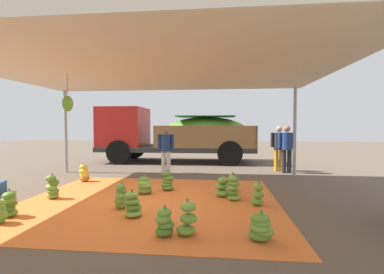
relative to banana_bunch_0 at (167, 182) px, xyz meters
The scene contains 21 objects.
ground_plane 2.04m from the banana_bunch_0, 95.27° to the left, with size 40.00×40.00×0.00m, color brown.
tarp_orange 1.02m from the banana_bunch_0, 100.70° to the right, with size 5.35×4.78×0.01m, color orange.
tent_canopy 2.77m from the banana_bunch_0, 100.48° to the right, with size 8.00×7.00×2.85m.
banana_bunch_0 is the anchor object (origin of this frame).
banana_bunch_1 2.01m from the banana_bunch_0, 96.52° to the right, with size 0.41×0.41×0.49m.
banana_bunch_2 1.74m from the banana_bunch_0, 25.33° to the right, with size 0.35×0.35×0.58m.
banana_bunch_3 1.58m from the banana_bunch_0, ahead, with size 0.32×0.34×0.48m.
banana_bunch_4 2.84m from the banana_bunch_0, 73.08° to the right, with size 0.39×0.39×0.53m.
banana_bunch_5 0.62m from the banana_bunch_0, 138.26° to the right, with size 0.47×0.48×0.44m.
banana_bunch_6 1.41m from the banana_bunch_0, 18.24° to the right, with size 0.43×0.45×0.48m.
banana_bunch_7 3.37m from the banana_bunch_0, 56.56° to the right, with size 0.41×0.39×0.43m.
banana_bunch_9 2.69m from the banana_bunch_0, 162.51° to the left, with size 0.38×0.38×0.53m.
banana_bunch_10 3.27m from the banana_bunch_0, 136.31° to the right, with size 0.37×0.37×0.50m.
banana_bunch_11 1.71m from the banana_bunch_0, 110.09° to the right, with size 0.31×0.32×0.52m.
banana_bunch_12 2.56m from the banana_bunch_0, 155.80° to the right, with size 0.37×0.34×0.57m.
banana_bunch_13 2.32m from the banana_bunch_0, 28.53° to the right, with size 0.27×0.27×0.50m.
banana_bunch_14 2.82m from the banana_bunch_0, 79.87° to the right, with size 0.38×0.38×0.45m.
cargo_truck_main 5.61m from the banana_bunch_0, 98.18° to the left, with size 6.74×2.54×2.40m.
worker_0 2.58m from the banana_bunch_0, 102.12° to the left, with size 0.56×0.34×1.53m.
worker_1 4.65m from the banana_bunch_0, 39.86° to the left, with size 0.59×0.36×1.60m.
worker_2 4.78m from the banana_bunch_0, 45.01° to the left, with size 0.58×0.35×1.58m.
Camera 1 is at (1.49, -5.68, 1.60)m, focal length 25.93 mm.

